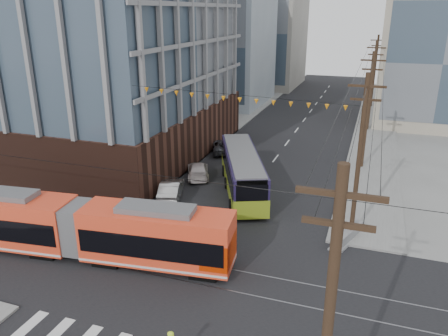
# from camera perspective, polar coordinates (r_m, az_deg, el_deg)

# --- Properties ---
(ground) EXTENTS (160.00, 160.00, 0.00)m
(ground) POSITION_cam_1_polar(r_m,az_deg,el_deg) (23.38, -8.36, -18.35)
(ground) COLOR slate
(office_building) EXTENTS (30.00, 25.00, 28.60)m
(office_building) POSITION_cam_1_polar(r_m,az_deg,el_deg) (49.89, -20.34, 18.62)
(office_building) COLOR #381E16
(office_building) RESTS_ON ground
(bg_bldg_nw_near) EXTENTS (18.00, 16.00, 18.00)m
(bg_bldg_nw_near) POSITION_cam_1_polar(r_m,az_deg,el_deg) (73.07, -1.77, 15.63)
(bg_bldg_nw_near) COLOR #8C99A5
(bg_bldg_nw_near) RESTS_ON ground
(bg_bldg_ne_near) EXTENTS (14.00, 14.00, 16.00)m
(bg_bldg_ne_near) POSITION_cam_1_polar(r_m,az_deg,el_deg) (64.77, 25.93, 12.28)
(bg_bldg_ne_near) COLOR gray
(bg_bldg_ne_near) RESTS_ON ground
(bg_bldg_nw_far) EXTENTS (16.00, 18.00, 20.00)m
(bg_bldg_nw_far) POSITION_cam_1_polar(r_m,az_deg,el_deg) (91.14, 4.77, 17.04)
(bg_bldg_nw_far) COLOR gray
(bg_bldg_nw_far) RESTS_ON ground
(bg_bldg_ne_far) EXTENTS (16.00, 16.00, 14.00)m
(bg_bldg_ne_far) POSITION_cam_1_polar(r_m,az_deg,el_deg) (84.87, 25.91, 12.96)
(bg_bldg_ne_far) COLOR #8C99A5
(bg_bldg_ne_far) RESTS_ON ground
(utility_pole_far) EXTENTS (0.30, 0.30, 11.00)m
(utility_pole_far) POSITION_cam_1_polar(r_m,az_deg,el_deg) (72.62, 19.07, 11.79)
(utility_pole_far) COLOR black
(utility_pole_far) RESTS_ON ground
(streetcar) EXTENTS (19.39, 4.87, 3.70)m
(streetcar) POSITION_cam_1_polar(r_m,az_deg,el_deg) (28.36, -18.45, -7.46)
(streetcar) COLOR #F14323
(streetcar) RESTS_ON ground
(city_bus) EXTENTS (7.22, 12.20, 3.44)m
(city_bus) POSITION_cam_1_polar(r_m,az_deg,el_deg) (36.50, 2.42, -0.45)
(city_bus) COLOR #1E1538
(city_bus) RESTS_ON ground
(parked_car_silver) EXTENTS (2.82, 4.81, 1.50)m
(parked_car_silver) POSITION_cam_1_polar(r_m,az_deg,el_deg) (35.62, -6.92, -2.79)
(parked_car_silver) COLOR #AAAAAA
(parked_car_silver) RESTS_ON ground
(parked_car_white) EXTENTS (3.56, 4.96, 1.34)m
(parked_car_white) POSITION_cam_1_polar(r_m,az_deg,el_deg) (39.88, -3.42, -0.28)
(parked_car_white) COLOR beige
(parked_car_white) RESTS_ON ground
(parked_car_grey) EXTENTS (4.10, 5.46, 1.38)m
(parked_car_grey) POSITION_cam_1_polar(r_m,az_deg,el_deg) (46.95, -0.18, 2.91)
(parked_car_grey) COLOR #404147
(parked_car_grey) RESTS_ON ground
(jersey_barrier) EXTENTS (2.13, 3.90, 0.77)m
(jersey_barrier) POSITION_cam_1_polar(r_m,az_deg,el_deg) (30.26, 15.80, -8.51)
(jersey_barrier) COLOR slate
(jersey_barrier) RESTS_ON ground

